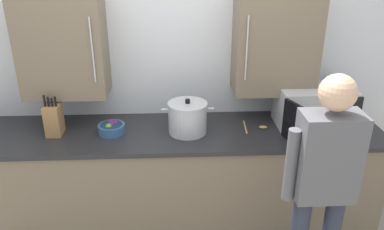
{
  "coord_description": "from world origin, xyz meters",
  "views": [
    {
      "loc": [
        0.02,
        -2.02,
        2.25
      ],
      "look_at": [
        0.15,
        0.59,
        1.09
      ],
      "focal_mm": 36.19,
      "sensor_mm": 36.0,
      "label": 1
    }
  ],
  "objects_px": {
    "knife_block": "(54,119)",
    "wooden_spoon": "(254,127)",
    "microwave_oven": "(311,107)",
    "fruit_bowl": "(112,128)",
    "stock_pot": "(188,118)",
    "person_figure": "(323,182)"
  },
  "relations": [
    {
      "from": "microwave_oven",
      "to": "stock_pot",
      "type": "bearing_deg",
      "value": -176.3
    },
    {
      "from": "microwave_oven",
      "to": "knife_block",
      "type": "bearing_deg",
      "value": -178.62
    },
    {
      "from": "person_figure",
      "to": "microwave_oven",
      "type": "bearing_deg",
      "value": 76.66
    },
    {
      "from": "microwave_oven",
      "to": "wooden_spoon",
      "type": "bearing_deg",
      "value": -177.19
    },
    {
      "from": "microwave_oven",
      "to": "fruit_bowl",
      "type": "bearing_deg",
      "value": -178.1
    },
    {
      "from": "microwave_oven",
      "to": "person_figure",
      "type": "xyz_separation_m",
      "value": [
        -0.2,
        -0.85,
        -0.11
      ]
    },
    {
      "from": "knife_block",
      "to": "wooden_spoon",
      "type": "distance_m",
      "value": 1.52
    },
    {
      "from": "stock_pot",
      "to": "person_figure",
      "type": "height_order",
      "value": "person_figure"
    },
    {
      "from": "microwave_oven",
      "to": "stock_pot",
      "type": "relative_size",
      "value": 1.91
    },
    {
      "from": "fruit_bowl",
      "to": "wooden_spoon",
      "type": "bearing_deg",
      "value": 1.54
    },
    {
      "from": "stock_pot",
      "to": "microwave_oven",
      "type": "bearing_deg",
      "value": 3.7
    },
    {
      "from": "microwave_oven",
      "to": "fruit_bowl",
      "type": "height_order",
      "value": "microwave_oven"
    },
    {
      "from": "fruit_bowl",
      "to": "stock_pot",
      "type": "relative_size",
      "value": 0.52
    },
    {
      "from": "microwave_oven",
      "to": "stock_pot",
      "type": "distance_m",
      "value": 0.96
    },
    {
      "from": "microwave_oven",
      "to": "fruit_bowl",
      "type": "relative_size",
      "value": 3.7
    },
    {
      "from": "person_figure",
      "to": "stock_pot",
      "type": "bearing_deg",
      "value": 133.76
    },
    {
      "from": "person_figure",
      "to": "wooden_spoon",
      "type": "bearing_deg",
      "value": 105.72
    },
    {
      "from": "fruit_bowl",
      "to": "wooden_spoon",
      "type": "relative_size",
      "value": 0.93
    },
    {
      "from": "fruit_bowl",
      "to": "wooden_spoon",
      "type": "distance_m",
      "value": 1.1
    },
    {
      "from": "microwave_oven",
      "to": "knife_block",
      "type": "height_order",
      "value": "knife_block"
    },
    {
      "from": "microwave_oven",
      "to": "wooden_spoon",
      "type": "xyz_separation_m",
      "value": [
        -0.43,
        -0.02,
        -0.15
      ]
    },
    {
      "from": "wooden_spoon",
      "to": "person_figure",
      "type": "height_order",
      "value": "person_figure"
    }
  ]
}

